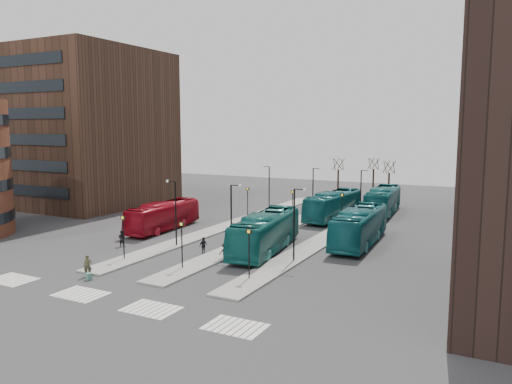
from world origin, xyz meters
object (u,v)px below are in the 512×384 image
at_px(suitcase, 89,277).
at_px(commuter_a, 122,238).
at_px(red_bus, 163,216).
at_px(traveller, 88,266).
at_px(teal_bus_c, 360,226).
at_px(commuter_b, 203,246).
at_px(teal_bus_d, 383,200).
at_px(commuter_c, 224,252).
at_px(teal_bus_a, 266,232).
at_px(teal_bus_b, 333,205).

distance_m(suitcase, commuter_a, 10.46).
bearing_deg(red_bus, traveller, -74.54).
xyz_separation_m(teal_bus_c, commuter_b, (-11.16, -10.20, -0.97)).
distance_m(red_bus, teal_bus_d, 28.51).
bearing_deg(teal_bus_d, commuter_b, -112.37).
relative_size(red_bus, teal_bus_d, 0.89).
bearing_deg(commuter_b, commuter_c, -94.05).
distance_m(teal_bus_c, traveller, 24.96).
bearing_deg(teal_bus_a, suitcase, -127.34).
distance_m(teal_bus_c, commuter_b, 15.15).
bearing_deg(traveller, teal_bus_c, 7.65).
relative_size(suitcase, traveller, 0.32).
bearing_deg(commuter_a, traveller, 107.79).
relative_size(traveller, commuter_c, 1.13).
bearing_deg(teal_bus_a, commuter_c, -120.06).
xyz_separation_m(red_bus, traveller, (5.66, -16.44, -0.71)).
height_order(suitcase, teal_bus_c, teal_bus_c).
bearing_deg(teal_bus_d, suitcase, -112.45).
xyz_separation_m(traveller, commuter_b, (4.08, 9.55, -0.05)).
bearing_deg(commuter_a, commuter_c, 171.98).
bearing_deg(teal_bus_b, suitcase, -100.60).
relative_size(suitcase, commuter_a, 0.34).
relative_size(commuter_a, commuter_c, 1.07).
relative_size(teal_bus_c, traveller, 7.59).
xyz_separation_m(teal_bus_a, teal_bus_d, (4.78, 24.69, -0.02)).
relative_size(teal_bus_a, commuter_b, 8.14).
height_order(traveller, commuter_a, traveller).
bearing_deg(teal_bus_d, teal_bus_b, -128.39).
relative_size(suitcase, commuter_c, 0.36).
relative_size(suitcase, red_bus, 0.05).
bearing_deg(traveller, red_bus, 64.30).
bearing_deg(traveller, teal_bus_a, 12.47).
height_order(red_bus, commuter_b, red_bus).
relative_size(teal_bus_c, commuter_c, 8.61).
bearing_deg(teal_bus_b, commuter_b, -98.64).
height_order(teal_bus_d, commuter_a, teal_bus_d).
xyz_separation_m(commuter_b, commuter_c, (2.62, -0.77, -0.05)).
distance_m(traveller, commuter_a, 9.55).
xyz_separation_m(teal_bus_b, traveller, (-8.76, -31.15, -0.88)).
bearing_deg(teal_bus_d, commuter_c, -107.11).
bearing_deg(suitcase, teal_bus_d, 91.32).
relative_size(teal_bus_a, traveller, 7.65).
distance_m(commuter_a, commuter_b, 8.53).
relative_size(teal_bus_a, teal_bus_b, 1.03).
bearing_deg(commuter_b, teal_bus_d, -5.60).
height_order(teal_bus_a, commuter_c, teal_bus_a).
xyz_separation_m(teal_bus_b, commuter_c, (-2.06, -22.38, -0.98)).
relative_size(red_bus, teal_bus_a, 0.88).
distance_m(teal_bus_a, commuter_b, 5.72).
xyz_separation_m(teal_bus_a, teal_bus_b, (0.31, 18.06, -0.05)).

